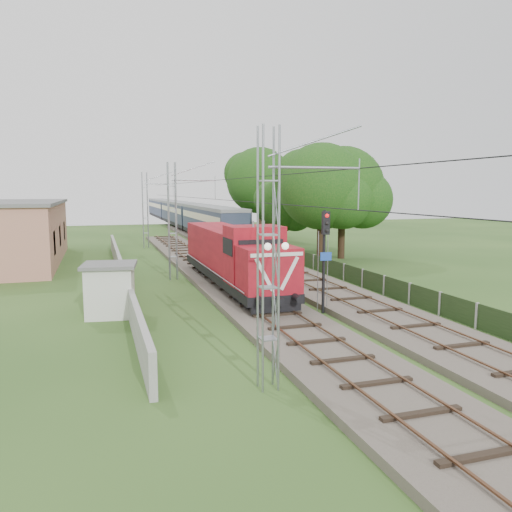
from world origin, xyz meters
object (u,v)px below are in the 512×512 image
object	(u,v)px
locomotive	(233,255)
relay_hut	(110,289)
coach_rake	(180,212)
signal_post	(325,243)

from	to	relation	value
locomotive	relay_hut	world-z (taller)	locomotive
relay_hut	coach_rake	bearing A→B (deg)	77.64
locomotive	signal_post	size ratio (longest dim) A/B	3.17
signal_post	relay_hut	world-z (taller)	signal_post
signal_post	coach_rake	bearing A→B (deg)	87.83
locomotive	relay_hut	bearing A→B (deg)	-148.57
locomotive	signal_post	distance (m)	7.94
locomotive	coach_rake	xyz separation A→B (m)	(5.00, 52.05, 0.43)
relay_hut	signal_post	bearing A→B (deg)	-15.40
locomotive	relay_hut	xyz separation A→B (m)	(-7.40, -4.52, -0.85)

